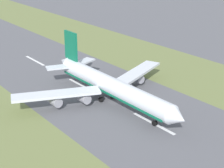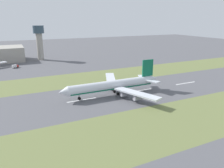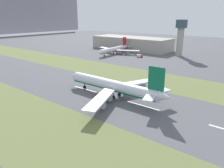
# 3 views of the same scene
# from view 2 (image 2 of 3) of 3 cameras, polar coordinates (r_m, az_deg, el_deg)

# --- Properties ---
(ground_plane) EXTENTS (800.00, 800.00, 0.00)m
(ground_plane) POSITION_cam_2_polar(r_m,az_deg,el_deg) (136.47, 0.19, -2.89)
(ground_plane) COLOR #56565B
(grass_median_west) EXTENTS (40.00, 600.00, 0.01)m
(grass_median_west) POSITION_cam_2_polar(r_m,az_deg,el_deg) (101.19, 11.54, -10.61)
(grass_median_west) COLOR olive
(grass_median_west) RESTS_ON ground
(grass_median_east) EXTENTS (40.00, 600.00, 0.01)m
(grass_median_east) POSITION_cam_2_polar(r_m,az_deg,el_deg) (176.23, -6.20, 1.58)
(grass_median_east) COLOR olive
(grass_median_east) RESTS_ON ground
(centreline_dash_near) EXTENTS (1.20, 18.00, 0.01)m
(centreline_dash_near) POSITION_cam_2_polar(r_m,az_deg,el_deg) (170.02, 18.67, 0.21)
(centreline_dash_near) COLOR silver
(centreline_dash_near) RESTS_ON ground
(centreline_dash_mid) EXTENTS (1.20, 18.00, 0.01)m
(centreline_dash_mid) POSITION_cam_2_polar(r_m,az_deg,el_deg) (145.75, 7.24, -1.73)
(centreline_dash_mid) COLOR silver
(centreline_dash_mid) RESTS_ON ground
(centreline_dash_far) EXTENTS (1.20, 18.00, 0.01)m
(centreline_dash_far) POSITION_cam_2_polar(r_m,az_deg,el_deg) (129.52, -7.88, -4.16)
(centreline_dash_far) COLOR silver
(centreline_dash_far) RESTS_ON ground
(airplane_main_jet) EXTENTS (64.14, 67.01, 20.20)m
(airplane_main_jet) POSITION_cam_2_polar(r_m,az_deg,el_deg) (135.95, 0.72, -0.30)
(airplane_main_jet) COLOR silver
(airplane_main_jet) RESTS_ON ground
(control_tower) EXTENTS (12.00, 12.00, 38.29)m
(control_tower) POSITION_cam_2_polar(r_m,az_deg,el_deg) (263.32, -18.48, 11.10)
(control_tower) COLOR #A39E93
(control_tower) RESTS_ON ground
(service_truck) EXTENTS (5.09, 6.24, 3.10)m
(service_truck) POSITION_cam_2_polar(r_m,az_deg,el_deg) (230.50, -23.97, 4.27)
(service_truck) COLOR #B2231E
(service_truck) RESTS_ON ground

